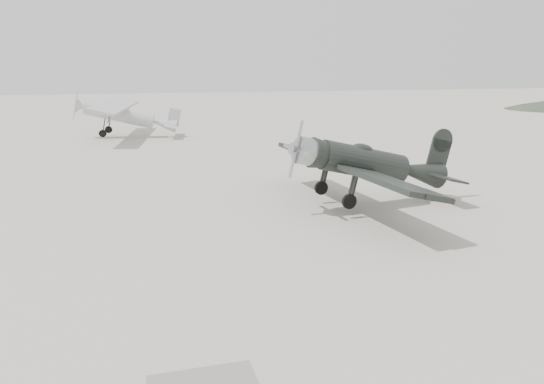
# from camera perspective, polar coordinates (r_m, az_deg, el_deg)

# --- Properties ---
(ground) EXTENTS (160.00, 160.00, 0.00)m
(ground) POSITION_cam_1_polar(r_m,az_deg,el_deg) (18.66, 1.89, -5.21)
(ground) COLOR #9F9C8D
(ground) RESTS_ON ground
(lowwing_monoplane) EXTENTS (7.82, 10.87, 3.49)m
(lowwing_monoplane) POSITION_cam_1_polar(r_m,az_deg,el_deg) (22.77, 10.50, 2.97)
(lowwing_monoplane) COLOR black
(lowwing_monoplane) RESTS_ON ground
(highwing_monoplane) EXTENTS (8.10, 11.39, 3.22)m
(highwing_monoplane) POSITION_cam_1_polar(r_m,az_deg,el_deg) (43.68, -15.69, 8.27)
(highwing_monoplane) COLOR #A2A4A7
(highwing_monoplane) RESTS_ON ground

